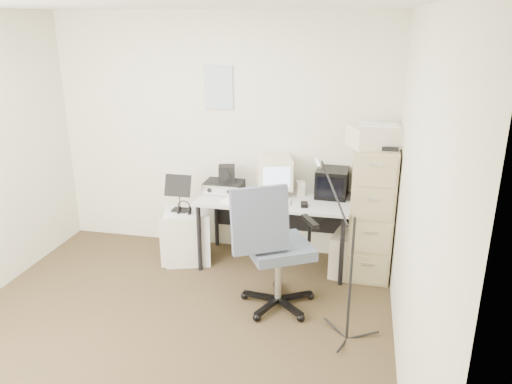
% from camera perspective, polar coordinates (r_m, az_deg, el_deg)
% --- Properties ---
extents(floor, '(3.60, 3.60, 0.01)m').
position_cam_1_polar(floor, '(4.22, -10.48, -16.07)').
color(floor, '#3E3520').
rests_on(floor, ground).
extents(ceiling, '(3.60, 3.60, 0.01)m').
position_cam_1_polar(ceiling, '(3.47, -13.12, 20.21)').
color(ceiling, white).
rests_on(ceiling, ground).
extents(wall_back, '(3.60, 0.02, 2.50)m').
position_cam_1_polar(wall_back, '(5.29, -3.91, 6.46)').
color(wall_back, beige).
rests_on(wall_back, ground).
extents(wall_right, '(0.02, 3.60, 2.50)m').
position_cam_1_polar(wall_right, '(3.38, 17.61, -1.83)').
color(wall_right, beige).
rests_on(wall_right, ground).
extents(wall_calendar, '(0.30, 0.02, 0.44)m').
position_cam_1_polar(wall_calendar, '(5.19, -4.29, 11.82)').
color(wall_calendar, white).
rests_on(wall_calendar, wall_back).
extents(filing_cabinet, '(0.40, 0.60, 1.30)m').
position_cam_1_polar(filing_cabinet, '(4.96, 13.05, -2.13)').
color(filing_cabinet, tan).
rests_on(filing_cabinet, floor).
extents(printer, '(0.58, 0.50, 0.19)m').
position_cam_1_polar(printer, '(4.72, 13.73, 6.21)').
color(printer, '#EDE0C5').
rests_on(printer, filing_cabinet).
extents(desk, '(1.50, 0.70, 0.73)m').
position_cam_1_polar(desk, '(5.10, 2.07, -4.47)').
color(desk, silver).
rests_on(desk, floor).
extents(crt_monitor, '(0.42, 0.44, 0.37)m').
position_cam_1_polar(crt_monitor, '(5.01, 2.12, 1.83)').
color(crt_monitor, '#EDE0C5').
rests_on(crt_monitor, desk).
extents(crt_tv, '(0.32, 0.34, 0.28)m').
position_cam_1_polar(crt_tv, '(5.01, 8.69, 1.06)').
color(crt_tv, black).
rests_on(crt_tv, desk).
extents(desk_speaker, '(0.10, 0.10, 0.15)m').
position_cam_1_polar(desk_speaker, '(5.02, 5.09, 0.43)').
color(desk_speaker, beige).
rests_on(desk_speaker, desk).
extents(keyboard, '(0.46, 0.20, 0.02)m').
position_cam_1_polar(keyboard, '(4.81, 1.25, -1.09)').
color(keyboard, '#EDE0C5').
rests_on(keyboard, desk).
extents(mouse, '(0.08, 0.12, 0.03)m').
position_cam_1_polar(mouse, '(4.75, 5.54, -1.43)').
color(mouse, black).
rests_on(mouse, desk).
extents(radio_receiver, '(0.39, 0.28, 0.11)m').
position_cam_1_polar(radio_receiver, '(5.11, -3.67, 0.61)').
color(radio_receiver, black).
rests_on(radio_receiver, desk).
extents(radio_speaker, '(0.20, 0.19, 0.16)m').
position_cam_1_polar(radio_speaker, '(5.09, -3.36, 2.13)').
color(radio_speaker, black).
rests_on(radio_speaker, radio_receiver).
extents(papers, '(0.31, 0.36, 0.02)m').
position_cam_1_polar(papers, '(4.89, -2.07, -0.81)').
color(papers, white).
rests_on(papers, desk).
extents(pc_tower, '(0.29, 0.49, 0.43)m').
position_cam_1_polar(pc_tower, '(5.08, 10.10, -6.77)').
color(pc_tower, '#EDE0C5').
rests_on(pc_tower, floor).
extents(office_chair, '(0.91, 0.91, 1.16)m').
position_cam_1_polar(office_chair, '(4.28, 2.62, -6.15)').
color(office_chair, slate).
rests_on(office_chair, floor).
extents(side_cart, '(0.54, 0.48, 0.56)m').
position_cam_1_polar(side_cart, '(5.24, -7.79, -5.00)').
color(side_cart, silver).
rests_on(side_cart, floor).
extents(music_stand, '(0.28, 0.16, 0.39)m').
position_cam_1_polar(music_stand, '(5.08, -8.77, -0.03)').
color(music_stand, black).
rests_on(music_stand, side_cart).
extents(headphones, '(0.19, 0.19, 0.03)m').
position_cam_1_polar(headphones, '(5.04, -8.22, -1.97)').
color(headphones, black).
rests_on(headphones, side_cart).
extents(mic_stand, '(0.03, 0.03, 1.36)m').
position_cam_1_polar(mic_stand, '(3.86, 10.89, -7.81)').
color(mic_stand, black).
rests_on(mic_stand, floor).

